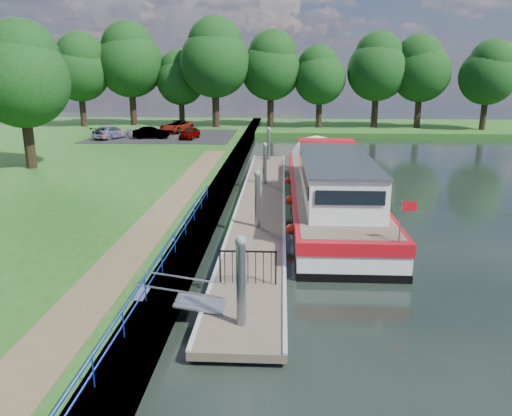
# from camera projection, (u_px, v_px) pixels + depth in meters

# --- Properties ---
(ground) EXTENTS (160.00, 160.00, 0.00)m
(ground) POSITION_uv_depth(u_px,v_px,m) (243.00, 328.00, 14.19)
(ground) COLOR black
(ground) RESTS_ON ground
(bank_edge) EXTENTS (1.10, 90.00, 0.78)m
(bank_edge) POSITION_uv_depth(u_px,v_px,m) (219.00, 192.00, 28.67)
(bank_edge) COLOR #473D2D
(bank_edge) RESTS_ON ground
(far_bank) EXTENTS (60.00, 18.00, 0.60)m
(far_bank) POSITION_uv_depth(u_px,v_px,m) (368.00, 128.00, 63.63)
(far_bank) COLOR #1E5016
(far_bank) RESTS_ON ground
(footpath) EXTENTS (1.60, 40.00, 0.05)m
(footpath) POSITION_uv_depth(u_px,v_px,m) (157.00, 220.00, 21.91)
(footpath) COLOR brown
(footpath) RESTS_ON riverbank
(carpark) EXTENTS (14.00, 12.00, 0.06)m
(carpark) POSITION_uv_depth(u_px,v_px,m) (165.00, 136.00, 51.16)
(carpark) COLOR black
(carpark) RESTS_ON riverbank
(blue_fence) EXTENTS (0.04, 18.04, 0.72)m
(blue_fence) POSITION_uv_depth(u_px,v_px,m) (169.00, 248.00, 16.88)
(blue_fence) COLOR #0C2DBF
(blue_fence) RESTS_ON riverbank
(pontoon) EXTENTS (2.50, 30.00, 0.56)m
(pontoon) POSITION_uv_depth(u_px,v_px,m) (262.00, 205.00, 26.67)
(pontoon) COLOR brown
(pontoon) RESTS_ON ground
(mooring_piles) EXTENTS (0.30, 27.30, 3.55)m
(mooring_piles) POSITION_uv_depth(u_px,v_px,m) (262.00, 185.00, 26.39)
(mooring_piles) COLOR gray
(mooring_piles) RESTS_ON ground
(gangway) EXTENTS (2.58, 1.00, 0.92)m
(gangway) POSITION_uv_depth(u_px,v_px,m) (181.00, 299.00, 14.60)
(gangway) COLOR #A5A8AD
(gangway) RESTS_ON ground
(gate_panel) EXTENTS (1.85, 0.05, 1.15)m
(gate_panel) POSITION_uv_depth(u_px,v_px,m) (248.00, 262.00, 16.01)
(gate_panel) COLOR black
(gate_panel) RESTS_ON ground
(barge) EXTENTS (4.36, 21.15, 4.78)m
(barge) POSITION_uv_depth(u_px,v_px,m) (328.00, 186.00, 27.02)
(barge) COLOR black
(barge) RESTS_ON ground
(horizon_trees) EXTENTS (54.38, 10.03, 12.87)m
(horizon_trees) POSITION_uv_depth(u_px,v_px,m) (261.00, 65.00, 59.12)
(horizon_trees) COLOR #332316
(horizon_trees) RESTS_ON ground
(bank_tree_a) EXTENTS (6.12, 6.12, 9.72)m
(bank_tree_a) POSITION_uv_depth(u_px,v_px,m) (22.00, 73.00, 32.51)
(bank_tree_a) COLOR #332316
(bank_tree_a) RESTS_ON riverbank
(car_a) EXTENTS (1.79, 3.46, 1.12)m
(car_a) POSITION_uv_depth(u_px,v_px,m) (190.00, 133.00, 48.46)
(car_a) COLOR #999999
(car_a) RESTS_ON carpark
(car_b) EXTENTS (3.49, 1.42, 1.13)m
(car_b) POSITION_uv_depth(u_px,v_px,m) (151.00, 133.00, 48.70)
(car_b) COLOR #999999
(car_b) RESTS_ON carpark
(car_c) EXTENTS (3.18, 4.57, 1.23)m
(car_c) POSITION_uv_depth(u_px,v_px,m) (111.00, 132.00, 48.71)
(car_c) COLOR #999999
(car_c) RESTS_ON carpark
(car_d) EXTENTS (3.42, 5.03, 1.28)m
(car_d) POSITION_uv_depth(u_px,v_px,m) (176.00, 126.00, 53.70)
(car_d) COLOR #999999
(car_d) RESTS_ON carpark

